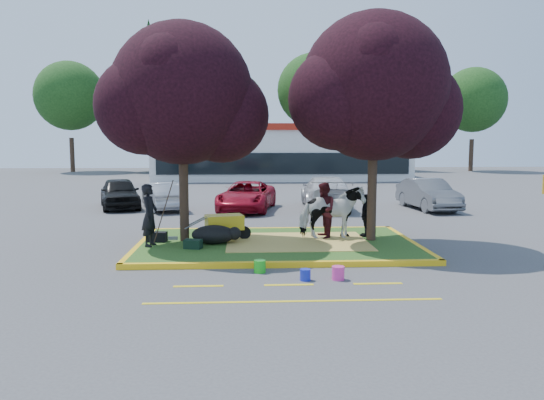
{
  "coord_description": "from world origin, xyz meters",
  "views": [
    {
      "loc": [
        -0.98,
        -15.62,
        3.22
      ],
      "look_at": [
        -0.13,
        0.5,
        1.36
      ],
      "focal_mm": 35.0,
      "sensor_mm": 36.0,
      "label": 1
    }
  ],
  "objects_px": {
    "handler": "(150,215)",
    "bucket_pink": "(338,273)",
    "bucket_green": "(260,266)",
    "car_silver": "(162,196)",
    "calf": "(213,235)",
    "wheelbarrow": "(225,223)",
    "cow": "(332,212)",
    "bucket_blue": "(305,275)",
    "car_black": "(120,193)"
  },
  "relations": [
    {
      "from": "handler",
      "to": "bucket_green",
      "type": "height_order",
      "value": "handler"
    },
    {
      "from": "bucket_pink",
      "to": "car_silver",
      "type": "relative_size",
      "value": 0.08
    },
    {
      "from": "cow",
      "to": "bucket_green",
      "type": "distance_m",
      "value": 4.29
    },
    {
      "from": "car_black",
      "to": "bucket_green",
      "type": "bearing_deg",
      "value": -80.09
    },
    {
      "from": "calf",
      "to": "handler",
      "type": "bearing_deg",
      "value": -155.22
    },
    {
      "from": "bucket_green",
      "to": "car_silver",
      "type": "relative_size",
      "value": 0.08
    },
    {
      "from": "car_silver",
      "to": "cow",
      "type": "bearing_deg",
      "value": 108.15
    },
    {
      "from": "calf",
      "to": "wheelbarrow",
      "type": "height_order",
      "value": "wheelbarrow"
    },
    {
      "from": "bucket_green",
      "to": "car_silver",
      "type": "distance_m",
      "value": 12.52
    },
    {
      "from": "wheelbarrow",
      "to": "bucket_green",
      "type": "distance_m",
      "value": 3.72
    },
    {
      "from": "bucket_pink",
      "to": "car_black",
      "type": "height_order",
      "value": "car_black"
    },
    {
      "from": "cow",
      "to": "car_black",
      "type": "xyz_separation_m",
      "value": [
        -8.54,
        9.01,
        -0.26
      ]
    },
    {
      "from": "bucket_green",
      "to": "car_silver",
      "type": "xyz_separation_m",
      "value": [
        -4.12,
        11.82,
        0.48
      ]
    },
    {
      "from": "handler",
      "to": "wheelbarrow",
      "type": "xyz_separation_m",
      "value": [
        2.12,
        0.89,
        -0.38
      ]
    },
    {
      "from": "handler",
      "to": "bucket_pink",
      "type": "height_order",
      "value": "handler"
    },
    {
      "from": "handler",
      "to": "wheelbarrow",
      "type": "relative_size",
      "value": 0.89
    },
    {
      "from": "bucket_pink",
      "to": "car_silver",
      "type": "distance_m",
      "value": 13.9
    },
    {
      "from": "bucket_green",
      "to": "bucket_blue",
      "type": "height_order",
      "value": "bucket_green"
    },
    {
      "from": "calf",
      "to": "cow",
      "type": "bearing_deg",
      "value": 28.89
    },
    {
      "from": "cow",
      "to": "bucket_pink",
      "type": "xyz_separation_m",
      "value": [
        -0.54,
        -4.28,
        -0.82
      ]
    },
    {
      "from": "cow",
      "to": "bucket_blue",
      "type": "height_order",
      "value": "cow"
    },
    {
      "from": "handler",
      "to": "car_black",
      "type": "xyz_separation_m",
      "value": [
        -3.13,
        9.86,
        -0.33
      ]
    },
    {
      "from": "handler",
      "to": "bucket_green",
      "type": "distance_m",
      "value": 4.17
    },
    {
      "from": "car_black",
      "to": "cow",
      "type": "bearing_deg",
      "value": -63.01
    },
    {
      "from": "calf",
      "to": "car_silver",
      "type": "height_order",
      "value": "car_silver"
    },
    {
      "from": "wheelbarrow",
      "to": "bucket_blue",
      "type": "height_order",
      "value": "wheelbarrow"
    },
    {
      "from": "car_silver",
      "to": "calf",
      "type": "bearing_deg",
      "value": 87.93
    },
    {
      "from": "bucket_green",
      "to": "bucket_pink",
      "type": "relative_size",
      "value": 0.98
    },
    {
      "from": "bucket_green",
      "to": "wheelbarrow",
      "type": "bearing_deg",
      "value": 105.2
    },
    {
      "from": "car_silver",
      "to": "bucket_pink",
      "type": "bearing_deg",
      "value": 95.48
    },
    {
      "from": "wheelbarrow",
      "to": "car_black",
      "type": "relative_size",
      "value": 0.48
    },
    {
      "from": "cow",
      "to": "bucket_blue",
      "type": "bearing_deg",
      "value": 158.77
    },
    {
      "from": "car_black",
      "to": "car_silver",
      "type": "height_order",
      "value": "car_black"
    },
    {
      "from": "wheelbarrow",
      "to": "bucket_blue",
      "type": "bearing_deg",
      "value": -79.57
    },
    {
      "from": "cow",
      "to": "handler",
      "type": "relative_size",
      "value": 1.09
    },
    {
      "from": "cow",
      "to": "calf",
      "type": "height_order",
      "value": "cow"
    },
    {
      "from": "handler",
      "to": "wheelbarrow",
      "type": "distance_m",
      "value": 2.33
    },
    {
      "from": "cow",
      "to": "bucket_green",
      "type": "xyz_separation_m",
      "value": [
        -2.33,
        -3.51,
        -0.82
      ]
    },
    {
      "from": "calf",
      "to": "bucket_pink",
      "type": "xyz_separation_m",
      "value": [
        3.06,
        -3.62,
        -0.27
      ]
    },
    {
      "from": "calf",
      "to": "handler",
      "type": "height_order",
      "value": "handler"
    },
    {
      "from": "car_black",
      "to": "handler",
      "type": "bearing_deg",
      "value": -88.89
    },
    {
      "from": "bucket_green",
      "to": "bucket_blue",
      "type": "distance_m",
      "value": 1.29
    },
    {
      "from": "calf",
      "to": "bucket_pink",
      "type": "height_order",
      "value": "calf"
    },
    {
      "from": "bucket_pink",
      "to": "car_black",
      "type": "bearing_deg",
      "value": 121.04
    },
    {
      "from": "handler",
      "to": "car_black",
      "type": "height_order",
      "value": "handler"
    },
    {
      "from": "bucket_pink",
      "to": "calf",
      "type": "bearing_deg",
      "value": 130.22
    },
    {
      "from": "cow",
      "to": "car_black",
      "type": "relative_size",
      "value": 0.47
    },
    {
      "from": "car_black",
      "to": "bucket_pink",
      "type": "bearing_deg",
      "value": -75.44
    },
    {
      "from": "car_silver",
      "to": "bucket_green",
      "type": "bearing_deg",
      "value": 89.56
    },
    {
      "from": "bucket_blue",
      "to": "car_silver",
      "type": "relative_size",
      "value": 0.07
    }
  ]
}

